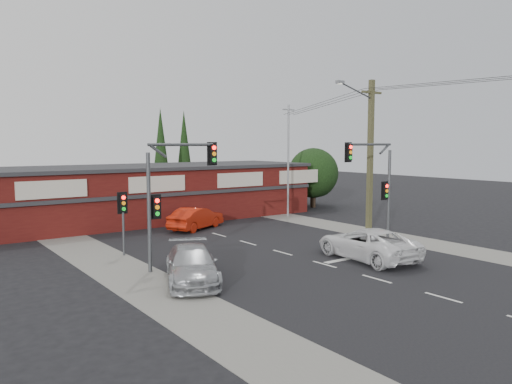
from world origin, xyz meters
TOP-DOWN VIEW (x-y plane):
  - ground at (0.00, 0.00)m, footprint 120.00×120.00m
  - road_strip at (0.00, 5.00)m, footprint 14.00×70.00m
  - verge_left at (-8.50, 5.00)m, footprint 3.00×70.00m
  - verge_right at (8.50, 5.00)m, footprint 3.00×70.00m
  - stop_line at (3.50, -1.50)m, footprint 6.50×0.35m
  - white_suv at (2.59, -2.09)m, footprint 3.19×6.00m
  - silver_suv at (-6.73, -0.56)m, footprint 4.03×5.57m
  - red_sedan at (-0.11, 10.93)m, footprint 4.91×3.55m
  - lane_dashes at (0.00, -1.68)m, footprint 0.12×34.24m
  - shop_building at (-0.99, 16.99)m, footprint 27.30×8.40m
  - tree_cluster at (14.69, 15.44)m, footprint 5.90×5.10m
  - conifer_near at (3.50, 24.00)m, footprint 1.80×1.80m
  - conifer_far at (7.00, 26.00)m, footprint 1.80×1.80m
  - traffic_mast_left at (-6.43, 2.00)m, footprint 3.77×0.27m
  - traffic_mast_right at (6.86, 1.00)m, footprint 3.96×0.27m
  - pedestal_signal at (-7.20, 6.01)m, footprint 0.55×0.27m
  - utility_pole at (8.36, 2.99)m, footprint 4.38×0.59m
  - steel_pole at (9.00, 12.00)m, footprint 1.20×0.16m
  - power_lines at (8.47, -2.47)m, footprint 2.01×29.00m

SIDE VIEW (x-z plane):
  - ground at x=0.00m, z-range 0.00..0.00m
  - road_strip at x=0.00m, z-range 0.00..0.01m
  - verge_left at x=-8.50m, z-range 0.00..0.02m
  - verge_right at x=8.50m, z-range 0.00..0.02m
  - lane_dashes at x=0.00m, z-range 0.01..0.02m
  - stop_line at x=3.50m, z-range 0.01..0.02m
  - silver_suv at x=-6.73m, z-range 0.00..1.50m
  - red_sedan at x=-0.11m, z-range 0.00..1.54m
  - white_suv at x=2.59m, z-range 0.00..1.61m
  - shop_building at x=-0.99m, z-range 0.02..4.25m
  - pedestal_signal at x=-7.20m, z-range 0.72..4.09m
  - tree_cluster at x=14.69m, z-range 0.15..5.65m
  - traffic_mast_left at x=-6.43m, z-range 0.94..6.92m
  - traffic_mast_right at x=6.86m, z-range 0.96..6.93m
  - steel_pole at x=9.00m, z-range 0.20..9.20m
  - utility_pole at x=8.36m, z-range 0.40..10.40m
  - conifer_near at x=3.50m, z-range 0.85..10.10m
  - conifer_far at x=7.00m, z-range 0.85..10.10m
  - power_lines at x=8.47m, z-range 8.43..9.65m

